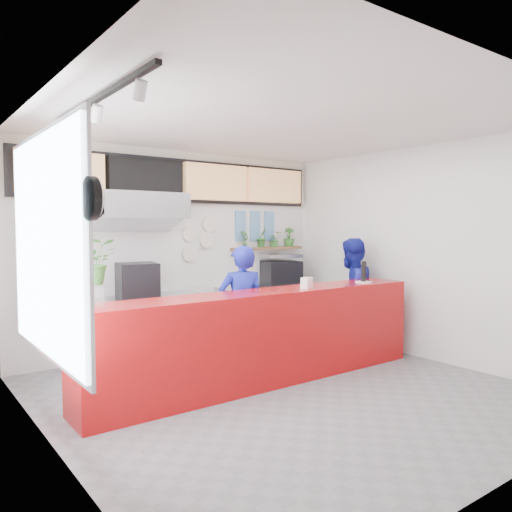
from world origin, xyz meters
TOP-DOWN VIEW (x-y plane):
  - floor at (0.00, 0.00)m, footprint 5.00×5.00m
  - ceiling at (0.00, 0.00)m, footprint 5.00×5.00m
  - wall_back at (0.00, 2.50)m, footprint 5.00×0.00m
  - wall_left at (-2.50, 0.00)m, footprint 0.00×5.00m
  - wall_right at (2.50, 0.00)m, footprint 0.00×5.00m
  - service_counter at (0.00, 0.40)m, footprint 4.50×0.60m
  - cream_band at (0.00, 2.49)m, footprint 5.00×0.02m
  - prep_bench at (-0.80, 2.20)m, footprint 1.80×0.60m
  - panini_oven at (-0.82, 2.20)m, footprint 0.60×0.60m
  - extraction_hood at (-0.80, 2.15)m, footprint 1.20×0.70m
  - hood_lip at (-0.80, 2.15)m, footprint 1.20×0.69m
  - right_bench at (1.50, 2.20)m, footprint 1.80×0.60m
  - espresso_machine at (1.74, 2.20)m, footprint 0.68×0.54m
  - espresso_tray at (1.74, 2.20)m, footprint 0.69×0.56m
  - herb_shelf at (1.60, 2.40)m, footprint 1.40×0.18m
  - menu_board_far_left at (-1.75, 2.38)m, footprint 1.10×0.10m
  - menu_board_mid_left at (-0.59, 2.38)m, footprint 1.10×0.10m
  - menu_board_mid_right at (0.57, 2.38)m, footprint 1.10×0.10m
  - menu_board_far_right at (1.73, 2.38)m, footprint 1.10×0.10m
  - soffit at (0.00, 2.46)m, footprint 4.80×0.04m
  - window_pane at (-2.47, 0.30)m, footprint 0.04×2.20m
  - window_frame at (-2.45, 0.30)m, footprint 0.03×2.30m
  - wall_clock_rim at (-2.46, -0.90)m, footprint 0.05×0.30m
  - wall_clock_face at (-2.43, -0.90)m, footprint 0.02×0.26m
  - track_rail at (-2.10, 0.00)m, footprint 0.05×2.40m
  - dec_plate_a at (0.15, 2.47)m, footprint 0.24×0.03m
  - dec_plate_b at (0.45, 2.47)m, footprint 0.24×0.03m
  - dec_plate_c at (0.15, 2.47)m, footprint 0.24×0.03m
  - dec_plate_d at (0.50, 2.47)m, footprint 0.24×0.03m
  - photo_frame_a at (1.10, 2.48)m, footprint 0.20×0.02m
  - photo_frame_b at (1.40, 2.48)m, footprint 0.20×0.02m
  - photo_frame_c at (1.70, 2.48)m, footprint 0.20×0.02m
  - photo_frame_d at (1.10, 2.48)m, footprint 0.20×0.02m
  - photo_frame_e at (1.40, 2.48)m, footprint 0.20×0.02m
  - photo_frame_f at (1.70, 2.48)m, footprint 0.20×0.02m
  - staff_center at (-0.00, 0.86)m, footprint 0.70×0.59m
  - staff_right at (2.05, 0.92)m, footprint 0.90×0.74m
  - herb_a at (1.13, 2.40)m, footprint 0.17×0.14m
  - herb_b at (1.48, 2.40)m, footprint 0.23×0.21m
  - herb_c at (1.76, 2.40)m, footprint 0.24×0.21m
  - herb_d at (2.08, 2.40)m, footprint 0.23×0.22m
  - glass_vase at (-2.01, 0.39)m, footprint 0.20×0.20m
  - basil_vase at (-2.01, 0.39)m, footprint 0.45×0.41m
  - napkin_holder at (0.60, 0.32)m, footprint 0.18×0.15m
  - white_plate at (1.64, 0.31)m, footprint 0.24×0.24m
  - pepper_mill at (1.64, 0.31)m, footprint 0.09×0.09m

SIDE VIEW (x-z plane):
  - floor at x=0.00m, z-range 0.00..0.00m
  - prep_bench at x=-0.80m, z-range 0.00..0.90m
  - right_bench at x=1.50m, z-range 0.00..0.90m
  - service_counter at x=0.00m, z-range 0.00..1.10m
  - staff_center at x=0.00m, z-range 0.00..1.63m
  - staff_right at x=2.05m, z-range 0.00..1.69m
  - espresso_machine at x=1.74m, z-range 0.90..1.29m
  - white_plate at x=1.64m, z-range 1.10..1.12m
  - panini_oven at x=-0.82m, z-range 0.90..1.37m
  - napkin_holder at x=0.60m, z-range 1.10..1.23m
  - glass_vase at x=-2.01m, z-range 1.10..1.30m
  - pepper_mill at x=1.64m, z-range 1.11..1.39m
  - espresso_tray at x=1.74m, z-range 1.35..1.41m
  - dec_plate_c at x=0.15m, z-range 1.33..1.57m
  - wall_back at x=0.00m, z-range -1.00..4.00m
  - wall_left at x=-2.50m, z-range -1.00..4.00m
  - wall_right at x=2.50m, z-range -1.00..4.00m
  - herb_shelf at x=1.60m, z-range 1.48..1.52m
  - basil_vase at x=-2.01m, z-range 1.32..1.75m
  - herb_c at x=1.76m, z-range 1.52..1.78m
  - dec_plate_b at x=0.45m, z-range 1.53..1.77m
  - herb_a at x=1.13m, z-range 1.52..1.81m
  - herb_d at x=2.08m, z-range 1.52..1.85m
  - herb_b at x=1.48m, z-range 1.52..1.85m
  - window_pane at x=-2.47m, z-range 0.75..2.65m
  - window_frame at x=-2.45m, z-range 0.70..2.70m
  - dec_plate_a at x=0.15m, z-range 1.63..1.87m
  - photo_frame_d at x=1.10m, z-range 1.62..1.88m
  - photo_frame_e at x=1.40m, z-range 1.62..1.88m
  - photo_frame_f at x=1.70m, z-range 1.62..1.88m
  - dec_plate_d at x=0.50m, z-range 1.78..2.02m
  - hood_lip at x=-0.80m, z-range 1.79..2.11m
  - photo_frame_a at x=1.10m, z-range 1.88..2.12m
  - photo_frame_b at x=1.40m, z-range 1.88..2.12m
  - photo_frame_c at x=1.70m, z-range 1.88..2.12m
  - wall_clock_rim at x=-2.46m, z-range 1.90..2.20m
  - wall_clock_face at x=-2.43m, z-range 1.92..2.18m
  - extraction_hood at x=-0.80m, z-range 1.98..2.32m
  - menu_board_far_left at x=-1.75m, z-range 2.27..2.82m
  - menu_board_mid_left at x=-0.59m, z-range 2.27..2.82m
  - menu_board_mid_right at x=0.57m, z-range 2.27..2.82m
  - menu_board_far_right at x=1.73m, z-range 2.27..2.82m
  - soffit at x=0.00m, z-range 2.22..2.88m
  - cream_band at x=0.00m, z-range 2.20..3.00m
  - track_rail at x=-2.10m, z-range 2.92..2.96m
  - ceiling at x=0.00m, z-range 3.00..3.00m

